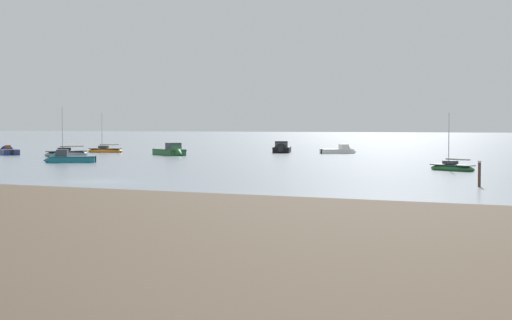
{
  "coord_description": "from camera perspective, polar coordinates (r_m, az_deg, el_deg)",
  "views": [
    {
      "loc": [
        32.78,
        -43.34,
        3.74
      ],
      "look_at": [
        -0.37,
        24.94,
        0.47
      ],
      "focal_mm": 55.91,
      "sensor_mm": 36.0,
      "label": 1
    }
  ],
  "objects": [
    {
      "name": "sailboat_moored_0",
      "position": [
        68.27,
        13.87,
        -0.56
      ],
      "size": [
        4.63,
        3.35,
        5.04
      ],
      "rotation": [
        0.0,
        0.0,
        2.65
      ],
      "color": "#23602D",
      "rests_on": "ground"
    },
    {
      "name": "sailboat_moored_1",
      "position": [
        113.43,
        -10.74,
        0.66
      ],
      "size": [
        5.4,
        2.72,
        5.8
      ],
      "rotation": [
        0.0,
        0.0,
        3.37
      ],
      "color": "orange",
      "rests_on": "ground"
    },
    {
      "name": "motorboat_moored_1",
      "position": [
        83.15,
        -13.51,
        0.03
      ],
      "size": [
        5.43,
        4.24,
        1.99
      ],
      "rotation": [
        0.0,
        0.0,
        3.68
      ],
      "color": "#197084",
      "rests_on": "ground"
    },
    {
      "name": "motorboat_moored_5",
      "position": [
        109.93,
        1.84,
        0.71
      ],
      "size": [
        4.26,
        6.75,
        2.43
      ],
      "rotation": [
        0.0,
        0.0,
        5.06
      ],
      "color": "black",
      "rests_on": "ground"
    },
    {
      "name": "motorboat_moored_6",
      "position": [
        107.29,
        6.17,
        0.61
      ],
      "size": [
        4.92,
        4.49,
        1.89
      ],
      "rotation": [
        0.0,
        0.0,
        0.69
      ],
      "color": "white",
      "rests_on": "ground"
    },
    {
      "name": "motorboat_moored_3",
      "position": [
        108.33,
        -17.33,
        0.52
      ],
      "size": [
        5.64,
        5.0,
        1.93
      ],
      "rotation": [
        0.0,
        0.0,
        2.48
      ],
      "color": "navy",
      "rests_on": "ground"
    },
    {
      "name": "mooring_post_left",
      "position": [
        50.65,
        15.69,
        -1.0
      ],
      "size": [
        0.22,
        0.22,
        1.76
      ],
      "color": "#4B3323",
      "rests_on": "ground"
    },
    {
      "name": "motorboat_moored_0",
      "position": [
        100.71,
        -6.0,
        0.53
      ],
      "size": [
        6.47,
        5.22,
        2.39
      ],
      "rotation": [
        0.0,
        0.0,
        5.71
      ],
      "color": "#23602D",
      "rests_on": "ground"
    },
    {
      "name": "sailboat_moored_2",
      "position": [
        101.04,
        -13.41,
        0.44
      ],
      "size": [
        4.16,
        5.78,
        6.3
      ],
      "rotation": [
        0.0,
        0.0,
        4.23
      ],
      "color": "gray",
      "rests_on": "ground"
    },
    {
      "name": "ground_plane",
      "position": [
        54.47,
        -11.18,
        -1.52
      ],
      "size": [
        800.0,
        800.0,
        0.0
      ],
      "primitive_type": "plane",
      "color": "gray"
    }
  ]
}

